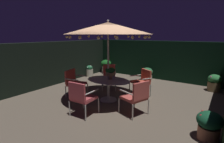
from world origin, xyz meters
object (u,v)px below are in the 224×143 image
patio_chair_northeast (74,81)px  potted_plant_front_corner (90,71)px  patio_chair_south (142,80)px  potted_plant_back_left (214,82)px  patio_chair_southeast (136,95)px  potted_plant_left_near (106,66)px  potted_plant_back_right (209,125)px  patio_umbrella (108,28)px  patio_dining_table (108,84)px  patio_chair_north (109,75)px  patio_chair_east (81,96)px  centerpiece_planter (110,72)px  potted_plant_right_far (147,74)px

patio_chair_northeast → potted_plant_front_corner: 2.99m
patio_chair_south → potted_plant_back_left: size_ratio=1.42×
patio_chair_southeast → potted_plant_left_near: patio_chair_southeast is taller
potted_plant_left_near → potted_plant_back_right: size_ratio=1.19×
patio_umbrella → potted_plant_front_corner: size_ratio=4.76×
patio_dining_table → potted_plant_left_near: (-2.67, 3.50, -0.17)m
patio_umbrella → potted_plant_back_right: bearing=-11.6°
patio_dining_table → patio_chair_north: 1.36m
patio_umbrella → potted_plant_back_left: patio_umbrella is taller
patio_chair_north → patio_chair_east: bearing=-71.5°
patio_dining_table → potted_plant_left_near: size_ratio=2.10×
patio_chair_northeast → patio_chair_southeast: patio_chair_southeast is taller
patio_chair_north → potted_plant_left_near: patio_chair_north is taller
potted_plant_back_right → patio_dining_table: bearing=168.4°
patio_chair_north → potted_plant_front_corner: size_ratio=1.67×
patio_chair_north → potted_plant_back_left: 4.20m
patio_dining_table → patio_umbrella: bearing=-59.8°
potted_plant_front_corner → patio_chair_south: bearing=-17.4°
patio_dining_table → patio_chair_northeast: (-1.32, -0.31, -0.04)m
patio_chair_east → patio_umbrella: bearing=92.8°
patio_chair_southeast → potted_plant_front_corner: (-4.13, 2.71, -0.28)m
centerpiece_planter → potted_plant_back_left: centerpiece_planter is taller
patio_chair_northeast → potted_plant_back_left: size_ratio=1.41×
potted_plant_back_left → potted_plant_back_right: (0.17, -3.79, -0.00)m
patio_umbrella → patio_chair_south: 2.27m
patio_chair_north → patio_chair_northeast: (-0.55, -1.43, -0.01)m
patio_chair_east → potted_plant_back_left: 5.34m
patio_umbrella → centerpiece_planter: 1.42m
patio_chair_south → centerpiece_planter: bearing=-124.9°
potted_plant_left_near → potted_plant_front_corner: (-0.18, -1.25, -0.12)m
patio_chair_north → potted_plant_left_near: 3.05m
potted_plant_right_far → patio_chair_north: bearing=-110.8°
patio_chair_southeast → patio_chair_south: bearing=109.2°
patio_chair_north → patio_chair_southeast: bearing=-37.7°
patio_umbrella → patio_chair_east: patio_umbrella is taller
patio_chair_south → potted_plant_left_near: (-3.39, 2.37, -0.16)m
patio_chair_east → potted_plant_front_corner: bearing=129.0°
patio_umbrella → potted_plant_right_far: 3.84m
patio_chair_east → potted_plant_right_far: 4.59m
potted_plant_right_far → potted_plant_back_right: 4.91m
patio_umbrella → patio_chair_south: (0.73, 1.13, -1.83)m
centerpiece_planter → patio_chair_south: 1.32m
potted_plant_back_left → patio_chair_southeast: bearing=-114.2°
centerpiece_planter → patio_chair_south: centerpiece_planter is taller
centerpiece_planter → potted_plant_back_right: bearing=-13.4°
patio_chair_south → potted_plant_back_left: (2.18, 2.03, -0.23)m
patio_dining_table → patio_chair_northeast: size_ratio=1.66×
patio_chair_north → potted_plant_back_left: (3.67, 2.04, -0.20)m
patio_chair_northeast → potted_plant_back_right: bearing=-4.2°
centerpiece_planter → potted_plant_front_corner: (-2.86, 2.15, -0.69)m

